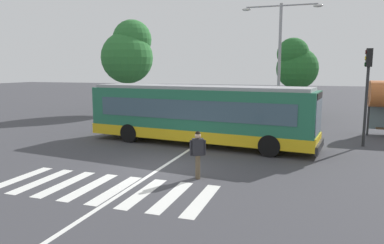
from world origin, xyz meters
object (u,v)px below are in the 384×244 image
at_px(background_tree_right, 296,64).
at_px(parked_car_white, 255,110).
at_px(pedestrian_crossing_street, 198,152).
at_px(parked_car_charcoal, 292,111).
at_px(city_transit_bus, 199,114).
at_px(parked_car_silver, 224,109).
at_px(background_tree_left, 129,52).
at_px(traffic_light_far_corner, 367,82).
at_px(twin_arm_street_lamp, 280,50).

bearing_deg(background_tree_right, parked_car_white, -122.45).
xyz_separation_m(pedestrian_crossing_street, parked_car_charcoal, (2.43, 15.96, -0.20)).
xyz_separation_m(parked_car_white, background_tree_right, (2.73, 4.29, 3.56)).
height_order(city_transit_bus, parked_car_silver, city_transit_bus).
height_order(city_transit_bus, background_tree_left, background_tree_left).
relative_size(city_transit_bus, parked_car_white, 2.68).
distance_m(pedestrian_crossing_street, background_tree_right, 20.42).
height_order(city_transit_bus, traffic_light_far_corner, traffic_light_far_corner).
relative_size(city_transit_bus, background_tree_left, 1.49).
bearing_deg(background_tree_right, traffic_light_far_corner, -71.80).
relative_size(pedestrian_crossing_street, background_tree_left, 0.21).
relative_size(parked_car_charcoal, background_tree_right, 0.70).
xyz_separation_m(parked_car_white, traffic_light_far_corner, (6.71, -7.83, 2.52)).
distance_m(city_transit_bus, parked_car_white, 10.13).
relative_size(pedestrian_crossing_street, traffic_light_far_corner, 0.35).
relative_size(parked_car_silver, background_tree_right, 0.70).
relative_size(city_transit_bus, traffic_light_far_corner, 2.50).
bearing_deg(parked_car_silver, parked_car_charcoal, -1.64).
bearing_deg(background_tree_left, background_tree_right, 13.33).
bearing_deg(background_tree_right, city_transit_bus, -106.09).
xyz_separation_m(parked_car_charcoal, traffic_light_far_corner, (3.92, -8.08, 2.52)).
bearing_deg(parked_car_white, city_transit_bus, -97.94).
distance_m(parked_car_white, parked_car_charcoal, 2.80).
bearing_deg(parked_car_charcoal, parked_car_silver, 178.36).
xyz_separation_m(parked_car_silver, background_tree_right, (5.30, 3.89, 3.56)).
bearing_deg(city_transit_bus, background_tree_right, 73.91).
distance_m(pedestrian_crossing_street, parked_car_silver, 16.38).
bearing_deg(parked_car_white, background_tree_right, 57.55).
height_order(city_transit_bus, parked_car_white, city_transit_bus).
relative_size(twin_arm_street_lamp, background_tree_right, 1.25).
bearing_deg(twin_arm_street_lamp, parked_car_silver, 145.76).
relative_size(city_transit_bus, pedestrian_crossing_street, 7.13).
relative_size(parked_car_white, background_tree_right, 0.70).
xyz_separation_m(parked_car_white, twin_arm_street_lamp, (1.95, -2.68, 4.38)).
xyz_separation_m(city_transit_bus, parked_car_charcoal, (4.19, 10.25, -0.82)).
relative_size(parked_car_silver, parked_car_charcoal, 1.01).
bearing_deg(parked_car_charcoal, twin_arm_street_lamp, -105.98).
height_order(traffic_light_far_corner, background_tree_left, background_tree_left).
distance_m(parked_car_charcoal, background_tree_right, 5.39).
relative_size(city_transit_bus, twin_arm_street_lamp, 1.50).
xyz_separation_m(parked_car_charcoal, background_tree_left, (-14.12, 0.71, 4.62)).
bearing_deg(parked_car_charcoal, city_transit_bus, -112.22).
xyz_separation_m(parked_car_charcoal, background_tree_right, (-0.06, 4.04, 3.56)).
distance_m(parked_car_white, twin_arm_street_lamp, 5.49).
distance_m(parked_car_silver, background_tree_left, 9.91).
height_order(parked_car_silver, parked_car_charcoal, same).
relative_size(traffic_light_far_corner, twin_arm_street_lamp, 0.60).
height_order(parked_car_white, parked_car_charcoal, same).
bearing_deg(city_transit_bus, parked_car_white, 82.06).
bearing_deg(parked_car_white, traffic_light_far_corner, -49.41).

